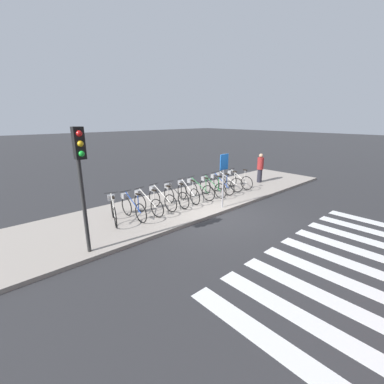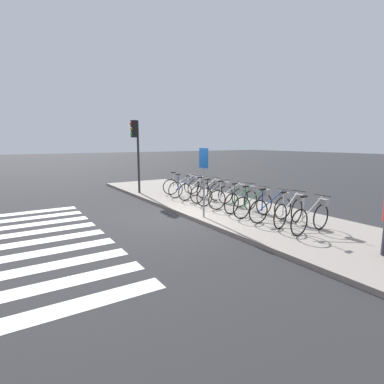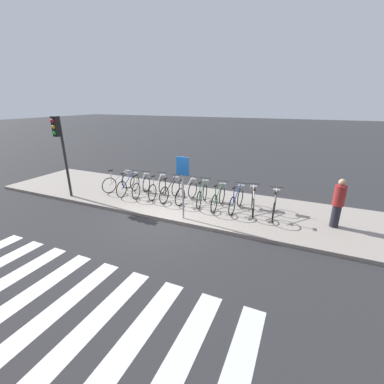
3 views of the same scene
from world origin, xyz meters
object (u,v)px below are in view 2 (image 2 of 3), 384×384
object	(u,v)px
parked_bicycle_3	(209,191)
parked_bicycle_9	(291,210)
parked_bicycle_1	(187,187)
traffic_light	(136,141)
parked_bicycle_7	(256,203)
parked_bicycle_8	(273,206)
sign_post	(204,171)
parked_bicycle_2	(196,188)
parked_bicycle_6	(243,199)
parked_bicycle_10	(313,216)
parked_bicycle_0	(183,184)
parked_bicycle_5	(231,196)
parked_bicycle_4	(217,193)

from	to	relation	value
parked_bicycle_3	parked_bicycle_9	bearing A→B (deg)	0.23
parked_bicycle_1	traffic_light	size ratio (longest dim) A/B	0.50
parked_bicycle_7	parked_bicycle_8	xyz separation A→B (m)	(0.68, 0.06, 0.00)
parked_bicycle_3	traffic_light	distance (m)	4.22
sign_post	parked_bicycle_2	bearing A→B (deg)	151.43
parked_bicycle_2	parked_bicycle_6	bearing A→B (deg)	2.33
parked_bicycle_1	parked_bicycle_9	size ratio (longest dim) A/B	1.02
parked_bicycle_10	parked_bicycle_2	bearing A→B (deg)	-179.28
parked_bicycle_6	sign_post	size ratio (longest dim) A/B	0.76
parked_bicycle_0	parked_bicycle_5	size ratio (longest dim) A/B	0.95
parked_bicycle_4	parked_bicycle_5	distance (m)	0.72
traffic_light	parked_bicycle_6	bearing A→B (deg)	16.40
parked_bicycle_5	parked_bicycle_7	xyz separation A→B (m)	(1.35, -0.12, 0.00)
parked_bicycle_5	parked_bicycle_0	bearing A→B (deg)	179.69
parked_bicycle_8	parked_bicycle_9	distance (m)	0.56
parked_bicycle_1	traffic_light	xyz separation A→B (m)	(-2.06, -1.44, 1.91)
parked_bicycle_1	parked_bicycle_10	distance (m)	6.06
parked_bicycle_3	parked_bicycle_2	bearing A→B (deg)	-170.39
parked_bicycle_6	traffic_light	distance (m)	5.95
parked_bicycle_9	sign_post	size ratio (longest dim) A/B	0.75
parked_bicycle_5	parked_bicycle_3	bearing A→B (deg)	179.68
parked_bicycle_1	parked_bicycle_8	world-z (taller)	same
parked_bicycle_1	parked_bicycle_7	xyz separation A→B (m)	(4.06, 0.03, 0.00)
parked_bicycle_6	parked_bicycle_3	bearing A→B (deg)	179.67
traffic_light	parked_bicycle_3	bearing A→B (deg)	25.19
parked_bicycle_1	parked_bicycle_9	world-z (taller)	same
parked_bicycle_9	sign_post	distance (m)	2.76
parked_bicycle_2	parked_bicycle_3	world-z (taller)	same
parked_bicycle_1	parked_bicycle_6	size ratio (longest dim) A/B	1.01
parked_bicycle_5	sign_post	size ratio (longest dim) A/B	0.77
parked_bicycle_3	parked_bicycle_4	xyz separation A→B (m)	(0.64, -0.07, 0.00)
parked_bicycle_0	parked_bicycle_10	bearing A→B (deg)	-0.55
traffic_light	parked_bicycle_10	bearing A→B (deg)	10.81
parked_bicycle_10	traffic_light	bearing A→B (deg)	-169.19
parked_bicycle_0	parked_bicycle_5	world-z (taller)	same
parked_bicycle_1	parked_bicycle_9	xyz separation A→B (m)	(5.29, 0.18, 0.00)
parked_bicycle_8	parked_bicycle_10	world-z (taller)	same
parked_bicycle_6	parked_bicycle_10	xyz separation A→B (m)	(2.71, -0.04, 0.00)
parked_bicycle_10	parked_bicycle_9	bearing A→B (deg)	174.78
parked_bicycle_0	parked_bicycle_2	world-z (taller)	same
parked_bicycle_7	parked_bicycle_10	world-z (taller)	same
parked_bicycle_4	parked_bicycle_10	size ratio (longest dim) A/B	1.00
parked_bicycle_10	traffic_light	distance (m)	8.48
parked_bicycle_9	sign_post	bearing A→B (deg)	-142.50
parked_bicycle_2	parked_bicycle_1	bearing A→B (deg)	-176.17
parked_bicycle_10	sign_post	bearing A→B (deg)	-151.94
parked_bicycle_7	sign_post	world-z (taller)	sign_post
parked_bicycle_1	parked_bicycle_4	xyz separation A→B (m)	(1.99, 0.10, 0.00)
parked_bicycle_2	parked_bicycle_9	world-z (taller)	same
parked_bicycle_4	parked_bicycle_9	xyz separation A→B (m)	(3.30, 0.08, 0.00)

